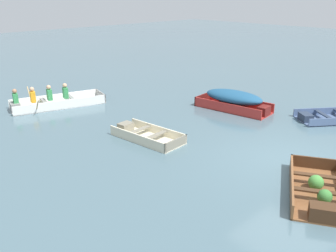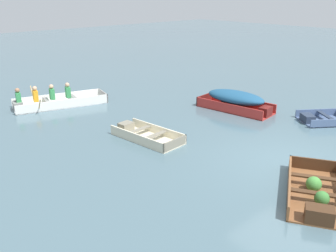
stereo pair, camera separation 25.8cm
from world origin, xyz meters
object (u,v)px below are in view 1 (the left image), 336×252
object	(u,v)px
dinghy_wooden_brown_foreground	(319,191)
rowboat_white_with_crew	(52,102)
skiff_cream_mid_moored	(145,135)
skiff_slate_blue_far_moored	(330,118)
skiff_red_near_moored	(234,99)

from	to	relation	value
dinghy_wooden_brown_foreground	rowboat_white_with_crew	world-z (taller)	rowboat_white_with_crew
skiff_cream_mid_moored	dinghy_wooden_brown_foreground	bearing A→B (deg)	-84.92
dinghy_wooden_brown_foreground	skiff_slate_blue_far_moored	xyz separation A→B (m)	(5.60, 2.18, -0.04)
skiff_cream_mid_moored	skiff_slate_blue_far_moored	bearing A→B (deg)	-29.32
dinghy_wooden_brown_foreground	skiff_slate_blue_far_moored	world-z (taller)	dinghy_wooden_brown_foreground
dinghy_wooden_brown_foreground	skiff_red_near_moored	xyz separation A→B (m)	(4.11, 5.47, 0.31)
rowboat_white_with_crew	skiff_red_near_moored	bearing A→B (deg)	-47.12
skiff_red_near_moored	skiff_cream_mid_moored	xyz separation A→B (m)	(-4.61, 0.14, -0.34)
skiff_slate_blue_far_moored	rowboat_white_with_crew	distance (m)	10.95
dinghy_wooden_brown_foreground	skiff_cream_mid_moored	distance (m)	5.62
skiff_red_near_moored	rowboat_white_with_crew	world-z (taller)	rowboat_white_with_crew
skiff_cream_mid_moored	skiff_slate_blue_far_moored	size ratio (longest dim) A/B	0.89
skiff_slate_blue_far_moored	skiff_cream_mid_moored	bearing A→B (deg)	150.68
dinghy_wooden_brown_foreground	skiff_slate_blue_far_moored	bearing A→B (deg)	21.24
skiff_cream_mid_moored	skiff_slate_blue_far_moored	xyz separation A→B (m)	(6.10, -3.43, -0.01)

